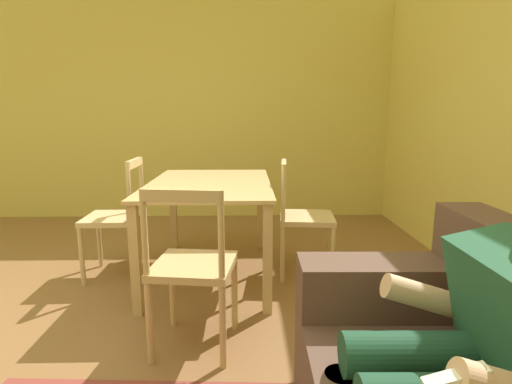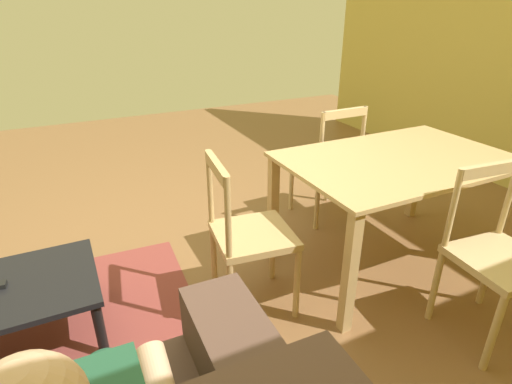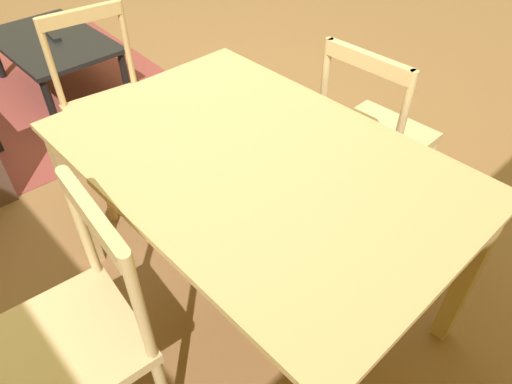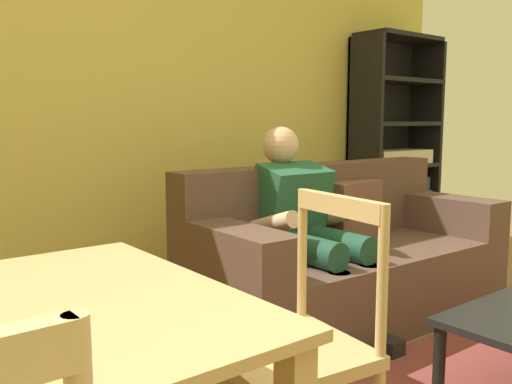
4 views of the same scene
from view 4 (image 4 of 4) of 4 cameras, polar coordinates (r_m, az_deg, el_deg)
wall_back at (r=3.51m, az=-16.97°, el=9.80°), size 6.50×0.12×2.62m
couch at (r=3.24m, az=9.30°, el=-7.13°), size 1.96×0.86×0.89m
person_lounging at (r=2.96m, az=5.32°, el=-3.61°), size 0.60×0.89×1.12m
bookshelf at (r=4.97m, az=14.19°, el=2.22°), size 0.88×0.36×1.87m
dining_chair_facing_couch at (r=1.70m, az=4.12°, el=-16.23°), size 0.47×0.47×0.92m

